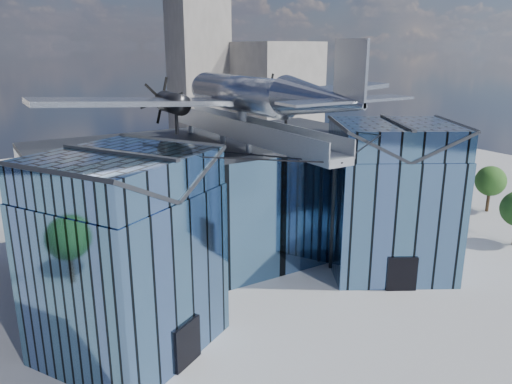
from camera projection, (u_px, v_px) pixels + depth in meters
ground_plane at (270, 294)px, 36.05m from camera, size 120.00×120.00×0.00m
museum at (231, 201)px, 39.26m from camera, size 32.88×24.50×17.60m
bg_towers at (97, 96)px, 75.29m from camera, size 77.00×24.50×26.00m
tree_side_e at (491, 181)px, 53.21m from camera, size 3.91×3.91×5.02m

